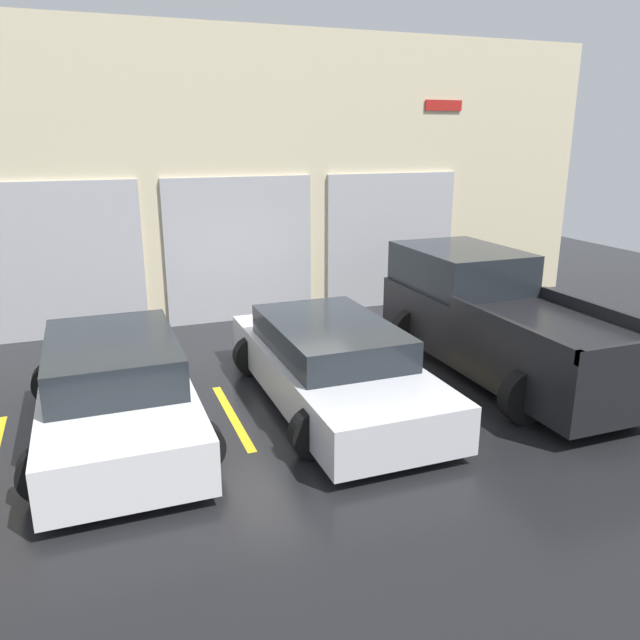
% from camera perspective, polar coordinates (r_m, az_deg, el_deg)
% --- Properties ---
extents(ground_plane, '(28.00, 28.00, 0.00)m').
position_cam_1_polar(ground_plane, '(10.65, -2.20, -4.02)').
color(ground_plane, black).
extents(shophouse_building, '(16.12, 0.68, 5.77)m').
position_cam_1_polar(shophouse_building, '(13.16, -7.04, 12.48)').
color(shophouse_building, beige).
rests_on(shophouse_building, ground).
extents(pickup_truck, '(2.38, 5.07, 1.85)m').
position_cam_1_polar(pickup_truck, '(10.56, 15.72, 0.06)').
color(pickup_truck, black).
rests_on(pickup_truck, ground).
extents(sedan_white, '(2.21, 4.29, 1.28)m').
position_cam_1_polar(sedan_white, '(8.45, -18.17, -6.13)').
color(sedan_white, white).
rests_on(sedan_white, ground).
extents(sedan_side, '(2.23, 4.68, 1.18)m').
position_cam_1_polar(sedan_side, '(9.03, 1.06, -4.05)').
color(sedan_side, silver).
rests_on(sedan_side, ground).
extents(parking_stripe_left, '(0.12, 2.20, 0.01)m').
position_cam_1_polar(parking_stripe_left, '(8.82, -8.02, -8.70)').
color(parking_stripe_left, gold).
rests_on(parking_stripe_left, ground).
extents(parking_stripe_centre, '(0.12, 2.20, 0.01)m').
position_cam_1_polar(parking_stripe_centre, '(9.82, 9.25, -6.04)').
color(parking_stripe_centre, gold).
rests_on(parking_stripe_centre, ground).
extents(parking_stripe_right, '(0.12, 2.20, 0.01)m').
position_cam_1_polar(parking_stripe_right, '(11.53, 22.25, -3.65)').
color(parking_stripe_right, gold).
rests_on(parking_stripe_right, ground).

